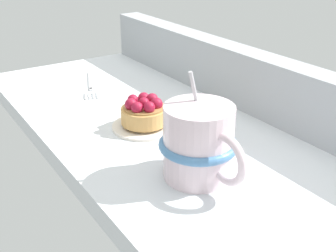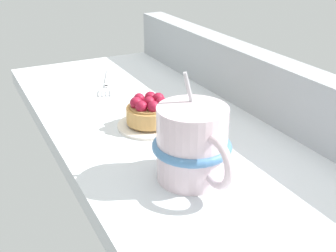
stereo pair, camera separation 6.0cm
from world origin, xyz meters
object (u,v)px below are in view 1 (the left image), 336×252
(raspberry_tart, at_px, (144,112))
(coffee_mug, at_px, (199,143))
(dessert_fork, at_px, (91,84))
(dessert_plate, at_px, (144,125))

(raspberry_tart, xyz_separation_m, coffee_mug, (0.16, -0.02, 0.02))
(coffee_mug, height_order, dessert_fork, coffee_mug)
(dessert_plate, xyz_separation_m, raspberry_tart, (-0.00, -0.00, 0.02))
(dessert_plate, height_order, dessert_fork, dessert_plate)
(dessert_plate, xyz_separation_m, coffee_mug, (0.16, -0.02, 0.04))
(dessert_plate, relative_size, coffee_mug, 0.76)
(dessert_fork, bearing_deg, dessert_plate, -2.54)
(coffee_mug, bearing_deg, dessert_fork, 176.06)
(dessert_fork, bearing_deg, coffee_mug, -3.94)
(coffee_mug, distance_m, dessert_fork, 0.40)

